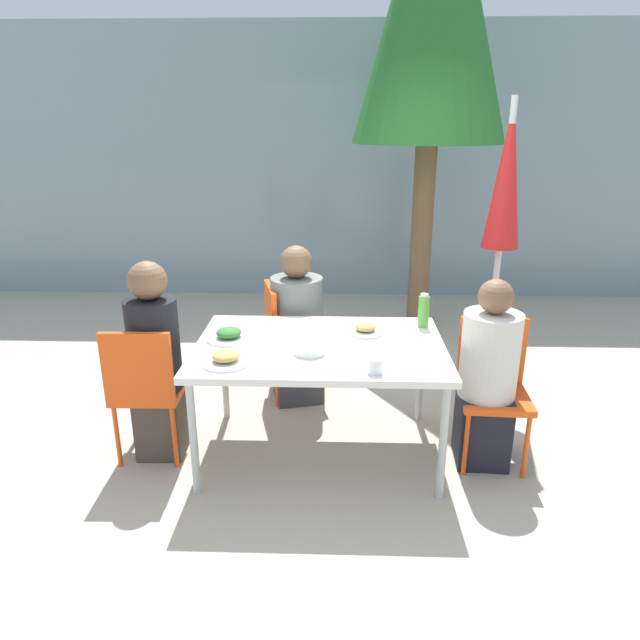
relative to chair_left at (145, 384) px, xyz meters
The scene contains 16 objects.
ground_plane 1.15m from the chair_left, ahead, with size 24.00×24.00×0.00m, color #B2A893.
building_facade 3.97m from the chair_left, 74.44° to the left, with size 10.00×0.20×3.00m.
dining_table 1.05m from the chair_left, ahead, with size 1.47×1.00×0.73m.
chair_left is the anchor object (origin of this frame).
person_left 0.13m from the chair_left, 59.38° to the left, with size 0.31×0.31×1.23m.
chair_right 2.07m from the chair_left, ahead, with size 0.42×0.42×0.87m.
person_right 2.02m from the chair_left, ahead, with size 0.33×0.33×1.15m.
chair_far 1.16m from the chair_left, 49.75° to the left, with size 0.49×0.49×0.87m.
person_far 1.20m from the chair_left, 45.58° to the left, with size 0.41×0.41×1.16m.
closed_umbrella 2.63m from the chair_left, 22.59° to the left, with size 0.36×0.36×2.13m.
plate_0 0.62m from the chair_left, 20.27° to the right, with size 0.27×0.27×0.07m.
plate_1 1.36m from the chair_left, 12.93° to the left, with size 0.23×0.23×0.07m.
plate_2 0.57m from the chair_left, 18.69° to the left, with size 0.27×0.27×0.07m.
bottle 1.77m from the chair_left, 14.43° to the left, with size 0.07×0.07×0.22m.
drinking_cup 1.39m from the chair_left, 12.53° to the right, with size 0.08×0.08×0.08m.
salad_bowl 1.01m from the chair_left, ahead, with size 0.18×0.18×0.05m.
Camera 1 is at (0.10, -3.12, 1.97)m, focal length 32.00 mm.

